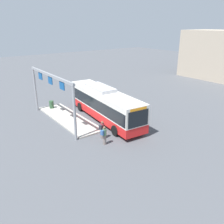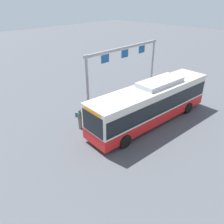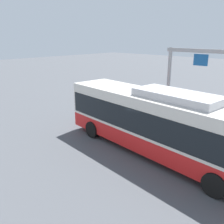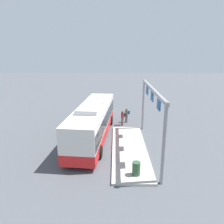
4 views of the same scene
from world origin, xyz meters
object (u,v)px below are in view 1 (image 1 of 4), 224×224
(bus_main, at_px, (104,103))
(person_waiting_near, at_px, (102,129))
(person_boarding, at_px, (104,135))
(trash_bin, at_px, (51,104))

(bus_main, relative_size, person_waiting_near, 7.16)
(bus_main, height_order, person_boarding, bus_main)
(person_waiting_near, distance_m, trash_bin, 10.06)
(person_boarding, distance_m, trash_bin, 11.06)
(person_boarding, xyz_separation_m, trash_bin, (-11.06, -0.03, -0.28))
(person_waiting_near, bearing_deg, person_boarding, -134.17)
(person_boarding, relative_size, person_waiting_near, 1.00)
(bus_main, bearing_deg, person_waiting_near, -32.14)
(person_boarding, bearing_deg, person_waiting_near, 56.39)
(trash_bin, bearing_deg, bus_main, 28.26)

